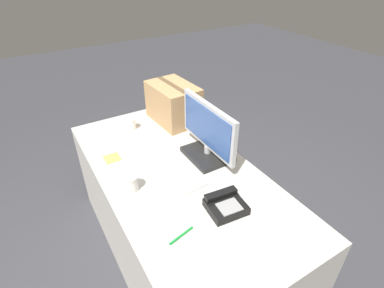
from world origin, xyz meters
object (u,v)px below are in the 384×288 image
at_px(paper_cup_right, 131,183).
at_px(keyboard, 176,169).
at_px(monitor, 208,135).
at_px(cardboard_box, 173,103).
at_px(spoon, 161,207).
at_px(sticky_note_pad, 112,158).
at_px(pen_marker, 181,235).
at_px(desk_phone, 225,205).
at_px(paper_cup_left, 131,124).

bearing_deg(paper_cup_right, keyboard, 94.29).
xyz_separation_m(monitor, cardboard_box, (-0.56, 0.05, -0.01)).
bearing_deg(spoon, cardboard_box, 94.10).
distance_m(paper_cup_right, sticky_note_pad, 0.36).
distance_m(keyboard, sticky_note_pad, 0.45).
distance_m(paper_cup_right, spoon, 0.23).
height_order(monitor, pen_marker, monitor).
bearing_deg(keyboard, desk_phone, 5.32).
distance_m(monitor, desk_phone, 0.51).
distance_m(desk_phone, pen_marker, 0.29).
xyz_separation_m(desk_phone, spoon, (-0.19, -0.29, -0.03)).
xyz_separation_m(spoon, pen_marker, (0.23, -0.00, 0.00)).
height_order(pen_marker, sticky_note_pad, pen_marker).
bearing_deg(keyboard, monitor, 92.46).
distance_m(keyboard, pen_marker, 0.51).
distance_m(keyboard, spoon, 0.32).
relative_size(monitor, pen_marker, 3.74).
relative_size(desk_phone, paper_cup_left, 2.46).
relative_size(cardboard_box, pen_marker, 2.93).
distance_m(spoon, pen_marker, 0.23).
relative_size(desk_phone, paper_cup_right, 2.13).
height_order(paper_cup_right, spoon, paper_cup_right).
bearing_deg(keyboard, paper_cup_left, 179.62).
height_order(spoon, pen_marker, pen_marker).
bearing_deg(pen_marker, paper_cup_left, 67.78).
relative_size(monitor, paper_cup_right, 5.57).
distance_m(spoon, sticky_note_pad, 0.57).
height_order(paper_cup_left, spoon, paper_cup_left).
bearing_deg(sticky_note_pad, pen_marker, 5.88).
bearing_deg(cardboard_box, paper_cup_left, -96.73).
xyz_separation_m(desk_phone, sticky_note_pad, (-0.76, -0.37, -0.03)).
relative_size(keyboard, paper_cup_right, 4.70).
height_order(monitor, spoon, monitor).
relative_size(cardboard_box, sticky_note_pad, 4.38).
relative_size(desk_phone, cardboard_box, 0.49).
bearing_deg(paper_cup_right, sticky_note_pad, 179.47).
bearing_deg(sticky_note_pad, cardboard_box, 113.19).
relative_size(monitor, desk_phone, 2.62).
height_order(paper_cup_right, pen_marker, paper_cup_right).
height_order(desk_phone, paper_cup_right, paper_cup_right).
bearing_deg(desk_phone, monitor, 163.80).
bearing_deg(monitor, paper_cup_left, -153.54).
xyz_separation_m(monitor, pen_marker, (0.49, -0.47, -0.16)).
xyz_separation_m(desk_phone, cardboard_box, (-1.01, 0.23, 0.12)).
distance_m(paper_cup_right, pen_marker, 0.45).
bearing_deg(paper_cup_right, monitor, 95.46).
relative_size(paper_cup_right, spoon, 0.69).
bearing_deg(pen_marker, keyboard, 51.58).
relative_size(spoon, pen_marker, 0.97).
relative_size(monitor, keyboard, 1.19).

